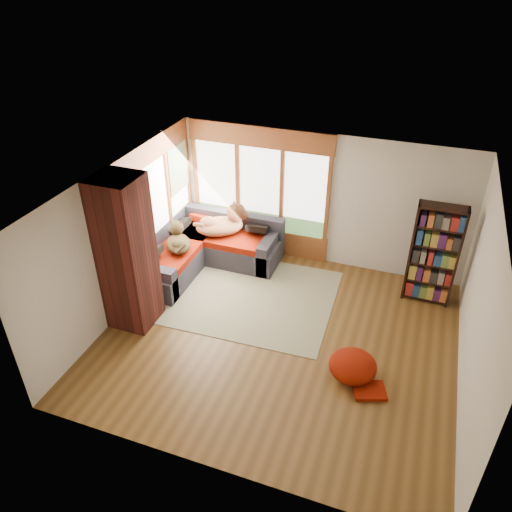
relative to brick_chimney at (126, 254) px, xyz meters
The scene contains 17 objects.
floor 2.75m from the brick_chimney, ahead, with size 5.50×5.50×0.00m, color brown.
ceiling 2.75m from the brick_chimney, ahead, with size 5.50×5.50×0.00m, color white.
wall_back 3.73m from the brick_chimney, 49.90° to the left, with size 5.50×0.04×2.60m, color silver.
wall_front 3.22m from the brick_chimney, 41.86° to the right, with size 5.50×0.04×2.60m, color silver.
wall_left 0.49m from the brick_chimney, 135.00° to the left, with size 0.04×5.00×2.60m, color silver.
wall_right 5.16m from the brick_chimney, ahead, with size 0.04×5.00×2.60m, color silver.
windows_back 3.07m from the brick_chimney, 66.95° to the left, with size 2.82×0.10×1.90m.
windows_left 1.58m from the brick_chimney, 101.66° to the left, with size 0.10×2.62×1.90m.
roller_blind 2.44m from the brick_chimney, 96.95° to the left, with size 0.03×0.72×0.90m, color gray.
brick_chimney is the anchor object (origin of this frame).
sectional_sofa 2.32m from the brick_chimney, 77.71° to the left, with size 2.20×2.20×0.80m.
area_rug 2.31m from the brick_chimney, 40.33° to the left, with size 3.22×2.46×0.01m, color beige.
bookshelf 5.07m from the brick_chimney, 26.07° to the left, with size 0.80×0.27×1.86m.
pouf 3.83m from the brick_chimney, ahead, with size 0.70×0.70×0.38m, color maroon.
dog_tan 2.42m from the brick_chimney, 73.78° to the left, with size 1.09×0.99×0.53m.
dog_brindle 1.59m from the brick_chimney, 87.13° to the left, with size 0.74×0.81×0.40m.
throw_pillows 2.31m from the brick_chimney, 77.57° to the left, with size 1.98×1.68×0.45m.
Camera 1 is at (1.72, -5.83, 5.46)m, focal length 35.00 mm.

